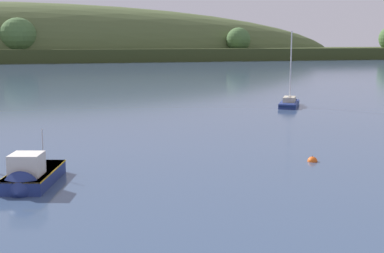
# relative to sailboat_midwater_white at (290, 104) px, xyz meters

# --- Properties ---
(far_shoreline_hill) EXTENTS (442.23, 83.35, 54.78)m
(far_shoreline_hill) POSITION_rel_sailboat_midwater_white_xyz_m (-46.95, 197.65, 0.15)
(far_shoreline_hill) COLOR #35401E
(far_shoreline_hill) RESTS_ON ground
(sailboat_midwater_white) EXTENTS (5.94, 7.71, 11.54)m
(sailboat_midwater_white) POSITION_rel_sailboat_midwater_white_xyz_m (0.00, 0.00, 0.00)
(sailboat_midwater_white) COLOR navy
(sailboat_midwater_white) RESTS_ON ground
(fishing_boat_moored) EXTENTS (4.24, 6.91, 4.08)m
(fishing_boat_moored) POSITION_rel_sailboat_midwater_white_xyz_m (-34.70, -33.39, 0.30)
(fishing_boat_moored) COLOR navy
(fishing_boat_moored) RESTS_ON ground
(mooring_buoy_midchannel) EXTENTS (0.76, 0.76, 0.84)m
(mooring_buoy_midchannel) POSITION_rel_sailboat_midwater_white_xyz_m (-14.21, -32.15, -0.22)
(mooring_buoy_midchannel) COLOR #EA5B19
(mooring_buoy_midchannel) RESTS_ON ground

